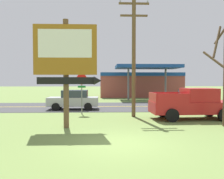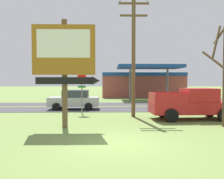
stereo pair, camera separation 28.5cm
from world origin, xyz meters
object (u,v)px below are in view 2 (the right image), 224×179
at_px(utility_pole, 134,52).
at_px(gas_station, 142,84).
at_px(car_silver_far_lane, 74,100).
at_px(stop_sign, 82,86).
at_px(car_white_near_lane, 193,99).
at_px(motel_sign, 65,58).
at_px(pickup_red_parked_on_lawn, 193,104).

height_order(utility_pole, gas_station, utility_pole).
bearing_deg(car_silver_far_lane, stop_sign, -71.67).
bearing_deg(utility_pole, gas_station, 79.81).
relative_size(car_white_near_lane, car_silver_far_lane, 1.00).
relative_size(motel_sign, stop_sign, 1.89).
bearing_deg(motel_sign, utility_pole, 44.05).
xyz_separation_m(motel_sign, utility_pole, (3.92, 3.79, 0.74)).
bearing_deg(utility_pole, pickup_red_parked_on_lawn, -18.17).
bearing_deg(car_white_near_lane, stop_sign, -162.89).
relative_size(motel_sign, car_white_near_lane, 1.33).
bearing_deg(gas_station, car_silver_far_lane, -117.27).
bearing_deg(pickup_red_parked_on_lawn, car_silver_far_lane, 146.81).
xyz_separation_m(motel_sign, gas_station, (7.50, 23.74, -1.67)).
relative_size(motel_sign, pickup_red_parked_on_lawn, 1.06).
relative_size(stop_sign, gas_station, 0.25).
xyz_separation_m(utility_pole, car_white_near_lane, (5.58, 4.16, -3.52)).
xyz_separation_m(motel_sign, pickup_red_parked_on_lawn, (7.54, 2.60, -2.65)).
relative_size(utility_pole, gas_station, 0.67).
distance_m(utility_pole, gas_station, 20.41).
distance_m(gas_station, car_white_near_lane, 15.95).
distance_m(stop_sign, car_white_near_lane, 9.69).
xyz_separation_m(car_white_near_lane, car_silver_far_lane, (-10.13, 0.00, 0.00)).
relative_size(pickup_red_parked_on_lawn, car_silver_far_lane, 1.25).
distance_m(pickup_red_parked_on_lawn, car_silver_far_lane, 9.77).
bearing_deg(car_silver_far_lane, gas_station, 62.73).
bearing_deg(gas_station, car_white_near_lane, -82.80).
height_order(gas_station, car_silver_far_lane, gas_station).
height_order(motel_sign, car_white_near_lane, motel_sign).
xyz_separation_m(motel_sign, car_white_near_lane, (9.50, 7.95, -2.78)).
xyz_separation_m(motel_sign, stop_sign, (0.30, 5.12, -1.59)).
distance_m(stop_sign, pickup_red_parked_on_lawn, 7.74).
distance_m(pickup_red_parked_on_lawn, car_white_near_lane, 5.70).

